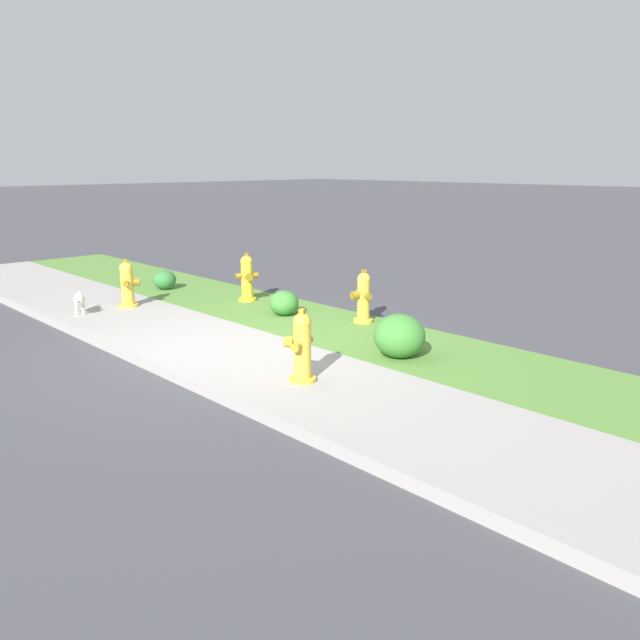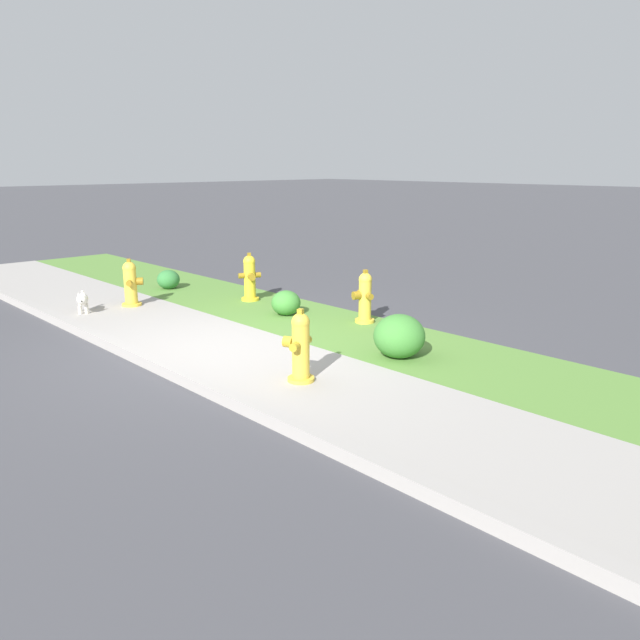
% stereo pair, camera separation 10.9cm
% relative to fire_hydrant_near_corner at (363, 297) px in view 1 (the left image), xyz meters
% --- Properties ---
extents(ground_plane, '(120.00, 120.00, 0.00)m').
position_rel_fire_hydrant_near_corner_xyz_m(ground_plane, '(-0.27, -2.27, -0.37)').
color(ground_plane, '#424247').
extents(sidewalk_pavement, '(18.00, 1.80, 0.01)m').
position_rel_fire_hydrant_near_corner_xyz_m(sidewalk_pavement, '(-0.27, -2.27, -0.37)').
color(sidewalk_pavement, '#9E9993').
rests_on(sidewalk_pavement, ground).
extents(grass_verge, '(18.00, 1.76, 0.01)m').
position_rel_fire_hydrant_near_corner_xyz_m(grass_verge, '(-0.27, -0.49, -0.37)').
color(grass_verge, '#568438').
rests_on(grass_verge, ground).
extents(street_curb, '(18.00, 0.16, 0.12)m').
position_rel_fire_hydrant_near_corner_xyz_m(street_curb, '(-0.27, -3.25, -0.31)').
color(street_curb, '#9E9993').
rests_on(street_curb, ground).
extents(fire_hydrant_near_corner, '(0.37, 0.34, 0.77)m').
position_rel_fire_hydrant_near_corner_xyz_m(fire_hydrant_near_corner, '(0.00, 0.00, 0.00)').
color(fire_hydrant_near_corner, gold).
rests_on(fire_hydrant_near_corner, ground).
extents(fire_hydrant_at_driveway, '(0.37, 0.35, 0.77)m').
position_rel_fire_hydrant_near_corner_xyz_m(fire_hydrant_at_driveway, '(-3.29, -1.94, -0.00)').
color(fire_hydrant_at_driveway, gold).
rests_on(fire_hydrant_at_driveway, ground).
extents(fire_hydrant_across_street, '(0.34, 0.37, 0.79)m').
position_rel_fire_hydrant_near_corner_xyz_m(fire_hydrant_across_street, '(1.25, -2.34, 0.01)').
color(fire_hydrant_across_street, gold).
rests_on(fire_hydrant_across_street, ground).
extents(fire_hydrant_far_end, '(0.35, 0.37, 0.80)m').
position_rel_fire_hydrant_near_corner_xyz_m(fire_hydrant_far_end, '(-2.32, -0.30, 0.02)').
color(fire_hydrant_far_end, yellow).
rests_on(fire_hydrant_far_end, ground).
extents(small_white_dog, '(0.43, 0.30, 0.37)m').
position_rel_fire_hydrant_near_corner_xyz_m(small_white_dog, '(-3.33, -2.73, -0.16)').
color(small_white_dog, silver).
rests_on(small_white_dog, ground).
extents(shrub_bush_mid_verge, '(0.61, 0.61, 0.52)m').
position_rel_fire_hydrant_near_corner_xyz_m(shrub_bush_mid_verge, '(1.41, -0.92, -0.11)').
color(shrub_bush_mid_verge, '#3D7F33').
rests_on(shrub_bush_mid_verge, ground).
extents(shrub_bush_far_verge, '(0.44, 0.44, 0.38)m').
position_rel_fire_hydrant_near_corner_xyz_m(shrub_bush_far_verge, '(-1.12, -0.53, -0.18)').
color(shrub_bush_far_verge, '#3D7F33').
rests_on(shrub_bush_far_verge, ground).
extents(shrub_bush_near_lamp, '(0.41, 0.41, 0.35)m').
position_rel_fire_hydrant_near_corner_xyz_m(shrub_bush_near_lamp, '(-4.15, -0.78, -0.20)').
color(shrub_bush_near_lamp, '#337538').
rests_on(shrub_bush_near_lamp, ground).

